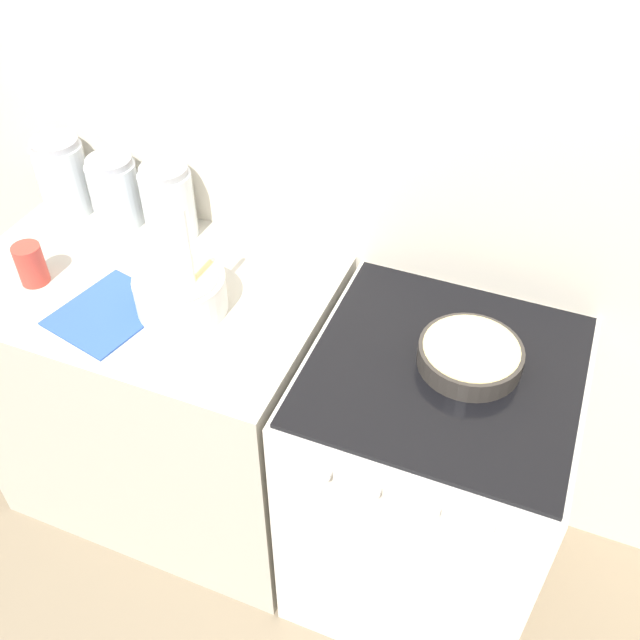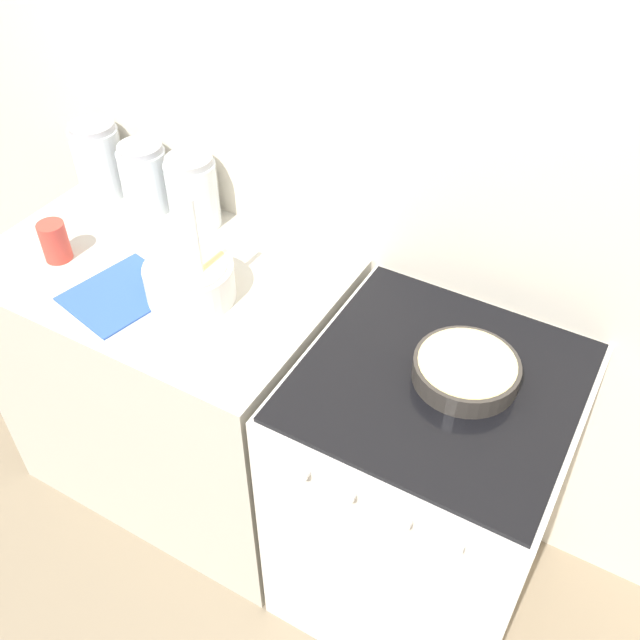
{
  "view_description": "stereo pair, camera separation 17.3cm",
  "coord_description": "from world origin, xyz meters",
  "px_view_note": "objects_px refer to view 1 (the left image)",
  "views": [
    {
      "loc": [
        0.5,
        -0.87,
        2.13
      ],
      "look_at": [
        0.02,
        0.32,
        0.96
      ],
      "focal_mm": 40.0,
      "sensor_mm": 36.0,
      "label": 1
    },
    {
      "loc": [
        0.66,
        -0.79,
        2.13
      ],
      "look_at": [
        0.02,
        0.32,
        0.96
      ],
      "focal_mm": 40.0,
      "sensor_mm": 36.0,
      "label": 2
    }
  ],
  "objects_px": {
    "mixing_bowl": "(181,291)",
    "baking_pan": "(470,355)",
    "tin_can": "(31,264)",
    "storage_jar_middle": "(116,195)",
    "storage_jar_left": "(64,180)",
    "stove": "(426,480)",
    "storage_jar_right": "(169,207)"
  },
  "relations": [
    {
      "from": "stove",
      "to": "mixing_bowl",
      "type": "bearing_deg",
      "value": -176.07
    },
    {
      "from": "mixing_bowl",
      "to": "storage_jar_left",
      "type": "relative_size",
      "value": 1.36
    },
    {
      "from": "mixing_bowl",
      "to": "baking_pan",
      "type": "xyz_separation_m",
      "value": [
        0.73,
        0.08,
        -0.03
      ]
    },
    {
      "from": "stove",
      "to": "mixing_bowl",
      "type": "xyz_separation_m",
      "value": [
        -0.68,
        -0.05,
        0.51
      ]
    },
    {
      "from": "storage_jar_middle",
      "to": "storage_jar_left",
      "type": "bearing_deg",
      "value": 180.0
    },
    {
      "from": "storage_jar_middle",
      "to": "storage_jar_right",
      "type": "height_order",
      "value": "storage_jar_right"
    },
    {
      "from": "storage_jar_left",
      "to": "storage_jar_right",
      "type": "distance_m",
      "value": 0.36
    },
    {
      "from": "storage_jar_right",
      "to": "storage_jar_middle",
      "type": "bearing_deg",
      "value": 180.0
    },
    {
      "from": "mixing_bowl",
      "to": "storage_jar_middle",
      "type": "distance_m",
      "value": 0.46
    },
    {
      "from": "mixing_bowl",
      "to": "storage_jar_left",
      "type": "height_order",
      "value": "mixing_bowl"
    },
    {
      "from": "storage_jar_right",
      "to": "tin_can",
      "type": "height_order",
      "value": "storage_jar_right"
    },
    {
      "from": "mixing_bowl",
      "to": "tin_can",
      "type": "xyz_separation_m",
      "value": [
        -0.42,
        -0.05,
        -0.0
      ]
    },
    {
      "from": "baking_pan",
      "to": "storage_jar_left",
      "type": "height_order",
      "value": "storage_jar_left"
    },
    {
      "from": "mixing_bowl",
      "to": "storage_jar_right",
      "type": "bearing_deg",
      "value": 124.86
    },
    {
      "from": "stove",
      "to": "baking_pan",
      "type": "bearing_deg",
      "value": 33.22
    },
    {
      "from": "mixing_bowl",
      "to": "baking_pan",
      "type": "relative_size",
      "value": 1.27
    },
    {
      "from": "stove",
      "to": "mixing_bowl",
      "type": "relative_size",
      "value": 2.91
    },
    {
      "from": "baking_pan",
      "to": "storage_jar_middle",
      "type": "bearing_deg",
      "value": 169.72
    },
    {
      "from": "stove",
      "to": "storage_jar_right",
      "type": "xyz_separation_m",
      "value": [
        -0.87,
        0.23,
        0.55
      ]
    },
    {
      "from": "tin_can",
      "to": "baking_pan",
      "type": "bearing_deg",
      "value": 6.36
    },
    {
      "from": "storage_jar_left",
      "to": "stove",
      "type": "bearing_deg",
      "value": -10.6
    },
    {
      "from": "stove",
      "to": "tin_can",
      "type": "height_order",
      "value": "tin_can"
    },
    {
      "from": "storage_jar_right",
      "to": "storage_jar_left",
      "type": "bearing_deg",
      "value": 180.0
    },
    {
      "from": "stove",
      "to": "mixing_bowl",
      "type": "distance_m",
      "value": 0.85
    },
    {
      "from": "baking_pan",
      "to": "storage_jar_right",
      "type": "relative_size",
      "value": 1.13
    },
    {
      "from": "stove",
      "to": "storage_jar_left",
      "type": "relative_size",
      "value": 3.97
    },
    {
      "from": "baking_pan",
      "to": "storage_jar_right",
      "type": "xyz_separation_m",
      "value": [
        -0.92,
        0.2,
        0.06
      ]
    },
    {
      "from": "storage_jar_left",
      "to": "tin_can",
      "type": "height_order",
      "value": "storage_jar_left"
    },
    {
      "from": "storage_jar_middle",
      "to": "tin_can",
      "type": "relative_size",
      "value": 1.83
    },
    {
      "from": "storage_jar_middle",
      "to": "tin_can",
      "type": "xyz_separation_m",
      "value": [
        -0.05,
        -0.33,
        -0.03
      ]
    },
    {
      "from": "baking_pan",
      "to": "storage_jar_middle",
      "type": "relative_size",
      "value": 1.19
    },
    {
      "from": "tin_can",
      "to": "storage_jar_left",
      "type": "bearing_deg",
      "value": 110.92
    }
  ]
}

